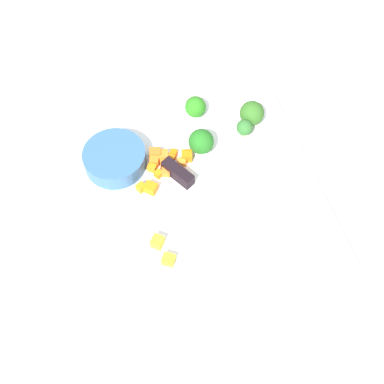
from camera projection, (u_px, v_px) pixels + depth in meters
ground_plane at (192, 199)px, 0.84m from camera, size 4.00×4.00×0.00m
cutting_board at (192, 197)px, 0.84m from camera, size 0.42×0.39×0.01m
prep_bowl at (115, 159)px, 0.85m from camera, size 0.11×0.11×0.03m
chef_knife at (202, 193)px, 0.83m from camera, size 0.17×0.26×0.02m
carrot_dice_0 at (169, 159)px, 0.86m from camera, size 0.02×0.02×0.01m
carrot_dice_1 at (158, 174)px, 0.85m from camera, size 0.02×0.02×0.01m
carrot_dice_2 at (165, 164)px, 0.86m from camera, size 0.02×0.02×0.01m
carrot_dice_3 at (152, 168)px, 0.86m from camera, size 0.02×0.02×0.01m
carrot_dice_4 at (155, 154)px, 0.87m from camera, size 0.02×0.02×0.02m
carrot_dice_5 at (166, 172)px, 0.85m from camera, size 0.02×0.02×0.01m
carrot_dice_6 at (187, 156)px, 0.87m from camera, size 0.02×0.02×0.02m
carrot_dice_7 at (163, 156)px, 0.87m from camera, size 0.02×0.02×0.02m
carrot_dice_8 at (141, 187)px, 0.83m from camera, size 0.02×0.02×0.01m
carrot_dice_9 at (182, 162)px, 0.86m from camera, size 0.02×0.01×0.01m
carrot_dice_10 at (151, 188)px, 0.83m from camera, size 0.03×0.03×0.02m
carrot_dice_11 at (154, 161)px, 0.86m from camera, size 0.02×0.02×0.02m
carrot_dice_12 at (174, 153)px, 0.87m from camera, size 0.02×0.02×0.01m
pepper_dice_0 at (169, 260)px, 0.77m from camera, size 0.03×0.02×0.01m
pepper_dice_1 at (157, 242)px, 0.78m from camera, size 0.02×0.02×0.02m
broccoli_floret_0 at (201, 142)px, 0.86m from camera, size 0.04×0.04×0.05m
broccoli_floret_1 at (252, 113)px, 0.89m from camera, size 0.04×0.04×0.05m
broccoli_floret_2 at (244, 128)px, 0.88m from camera, size 0.03×0.03×0.04m
broccoli_floret_3 at (195, 107)px, 0.91m from camera, size 0.04×0.04×0.04m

